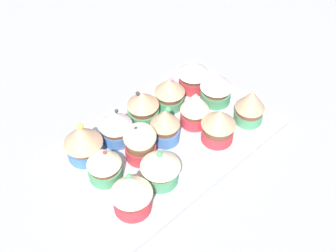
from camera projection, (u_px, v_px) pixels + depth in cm
name	position (u px, v px, depth cm)	size (l,w,h in cm)	color
ground_plane	(168.00, 146.00, 81.54)	(180.00, 180.00, 3.00)	#9E9EA3
baking_tray	(168.00, 139.00, 80.00)	(39.60, 25.81, 1.20)	silver
cupcake_0	(193.00, 74.00, 86.17)	(6.45, 6.45, 6.88)	#D1333D
cupcake_1	(170.00, 91.00, 82.90)	(5.98, 5.98, 7.06)	#4C9E6B
cupcake_2	(142.00, 106.00, 80.51)	(6.11, 6.11, 6.74)	#4C9E6B
cupcake_3	(116.00, 126.00, 76.79)	(6.04, 6.04, 7.07)	#477AC6
cupcake_4	(83.00, 141.00, 73.64)	(6.85, 6.85, 7.85)	#477AC6
cupcake_5	(216.00, 87.00, 83.73)	(6.45, 6.45, 6.73)	#4C9E6B
cupcake_6	(195.00, 108.00, 79.34)	(5.40, 5.40, 7.45)	#D1333D
cupcake_7	(166.00, 125.00, 76.38)	(5.37, 5.37, 7.78)	#477AC6
cupcake_8	(140.00, 142.00, 73.88)	(5.73, 5.73, 7.39)	#D1333D
cupcake_9	(104.00, 163.00, 70.89)	(5.80, 5.80, 7.35)	#4C9E6B
cupcake_10	(250.00, 106.00, 79.92)	(5.60, 5.60, 7.23)	#4C9E6B
cupcake_11	(218.00, 125.00, 76.56)	(6.26, 6.26, 7.21)	#D1333D
cupcake_12	(160.00, 165.00, 70.14)	(6.72, 6.72, 7.72)	#4C9E6B
cupcake_13	(131.00, 193.00, 66.29)	(6.68, 6.68, 8.13)	#D1333D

